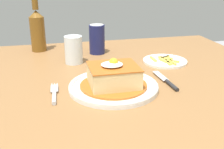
{
  "coord_description": "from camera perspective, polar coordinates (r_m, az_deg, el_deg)",
  "views": [
    {
      "loc": [
        -0.2,
        -0.85,
        1.09
      ],
      "look_at": [
        -0.02,
        -0.08,
        0.78
      ],
      "focal_mm": 44.76,
      "sensor_mm": 36.0,
      "label": 1
    }
  ],
  "objects": [
    {
      "name": "fork",
      "position": [
        0.82,
        -11.71,
        -4.02
      ],
      "size": [
        0.02,
        0.14,
        0.01
      ],
      "color": "silver",
      "rests_on": "dining_table"
    },
    {
      "name": "dining_table",
      "position": [
        0.98,
        0.14,
        -6.09
      ],
      "size": [
        1.21,
        1.01,
        0.74
      ],
      "color": "olive",
      "rests_on": "ground_plane"
    },
    {
      "name": "soda_can",
      "position": [
        1.2,
        -2.95,
        7.23
      ],
      "size": [
        0.07,
        0.07,
        0.12
      ],
      "color": "#191E51",
      "rests_on": "dining_table"
    },
    {
      "name": "sandwich_meal",
      "position": [
        0.83,
        0.3,
        -0.39
      ],
      "size": [
        0.2,
        0.2,
        0.09
      ],
      "color": "#B75B1E",
      "rests_on": "main_plate"
    },
    {
      "name": "beer_bottle_amber",
      "position": [
        1.27,
        -15.0,
        9.07
      ],
      "size": [
        0.06,
        0.06,
        0.27
      ],
      "color": "brown",
      "rests_on": "dining_table"
    },
    {
      "name": "knife",
      "position": [
        0.9,
        11.43,
        -1.58
      ],
      "size": [
        0.02,
        0.17,
        0.01
      ],
      "color": "#262628",
      "rests_on": "dining_table"
    },
    {
      "name": "side_plate_fries",
      "position": [
        1.11,
        10.77,
        2.73
      ],
      "size": [
        0.17,
        0.17,
        0.02
      ],
      "color": "white",
      "rests_on": "dining_table"
    },
    {
      "name": "main_plate",
      "position": [
        0.84,
        0.31,
        -2.43
      ],
      "size": [
        0.27,
        0.27,
        0.02
      ],
      "color": "white",
      "rests_on": "dining_table"
    },
    {
      "name": "drinking_glass",
      "position": [
        1.08,
        -7.84,
        4.66
      ],
      "size": [
        0.07,
        0.07,
        0.1
      ],
      "color": "#3F2314",
      "rests_on": "dining_table"
    }
  ]
}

